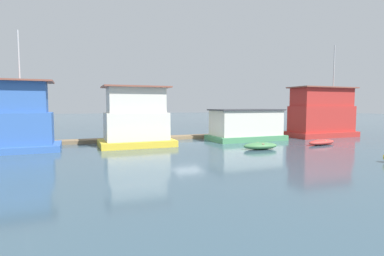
{
  "coord_description": "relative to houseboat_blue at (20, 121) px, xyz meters",
  "views": [
    {
      "loc": [
        -9.49,
        -24.59,
        3.36
      ],
      "look_at": [
        0.0,
        -1.0,
        1.4
      ],
      "focal_mm": 28.0,
      "sensor_mm": 36.0,
      "label": 1
    }
  ],
  "objects": [
    {
      "name": "houseboat_blue",
      "position": [
        0.0,
        0.0,
        0.0
      ],
      "size": [
        5.4,
        3.77,
        8.7
      ],
      "color": "#3866B7",
      "rests_on": "ground_plane"
    },
    {
      "name": "houseboat_red",
      "position": [
        28.13,
        -0.56,
        0.26
      ],
      "size": [
        7.38,
        3.45,
        9.68
      ],
      "color": "red",
      "rests_on": "ground_plane"
    },
    {
      "name": "ground_plane",
      "position": [
        13.02,
        -0.25,
        -2.2
      ],
      "size": [
        200.0,
        200.0,
        0.0
      ],
      "primitive_type": "plane",
      "color": "#385160"
    },
    {
      "name": "houseboat_yellow",
      "position": [
        8.42,
        -0.46,
        -0.04
      ],
      "size": [
        5.94,
        3.85,
        4.87
      ],
      "color": "gold",
      "rests_on": "ground_plane"
    },
    {
      "name": "mooring_post_near_left",
      "position": [
        7.88,
        2.16,
        -1.33
      ],
      "size": [
        0.3,
        0.3,
        1.73
      ],
      "primitive_type": "cylinder",
      "color": "brown",
      "rests_on": "ground_plane"
    },
    {
      "name": "dinghy_green",
      "position": [
        16.73,
        -5.9,
        -1.93
      ],
      "size": [
        2.84,
        1.58,
        0.53
      ],
      "color": "#47844C",
      "rests_on": "ground_plane"
    },
    {
      "name": "dinghy_red",
      "position": [
        23.06,
        -5.65,
        -1.98
      ],
      "size": [
        3.2,
        1.53,
        0.44
      ],
      "color": "red",
      "rests_on": "ground_plane"
    },
    {
      "name": "dock_walkway",
      "position": [
        13.02,
        3.15,
        -2.05
      ],
      "size": [
        42.4,
        1.48,
        0.3
      ],
      "primitive_type": "cube",
      "color": "#846B4C",
      "rests_on": "ground_plane"
    },
    {
      "name": "houseboat_green",
      "position": [
        19.01,
        -0.23,
        -0.78
      ],
      "size": [
        7.02,
        3.85,
        2.96
      ],
      "color": "#4C9360",
      "rests_on": "ground_plane"
    }
  ]
}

